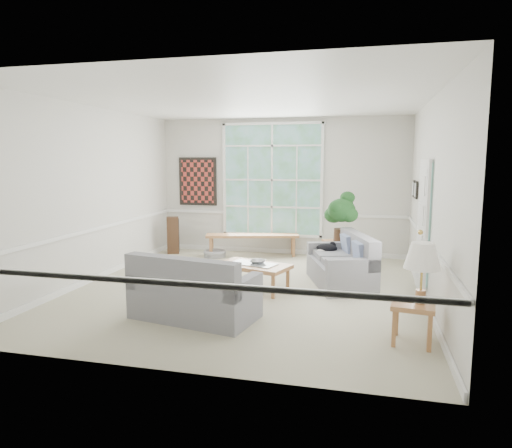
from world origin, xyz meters
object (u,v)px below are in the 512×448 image
at_px(loveseat_front, 195,286).
at_px(end_table, 340,256).
at_px(side_table, 412,323).
at_px(loveseat_right, 340,260).
at_px(coffee_table, 253,277).

distance_m(loveseat_front, end_table, 3.52).
relative_size(loveseat_front, side_table, 3.37).
bearing_deg(loveseat_front, loveseat_right, 60.54).
bearing_deg(end_table, coffee_table, -128.54).
bearing_deg(end_table, loveseat_right, -86.51).
distance_m(loveseat_right, end_table, 0.98).
bearing_deg(side_table, coffee_table, 143.74).
xyz_separation_m(loveseat_right, end_table, (-0.06, 0.97, -0.15)).
bearing_deg(loveseat_right, end_table, 75.02).
bearing_deg(side_table, loveseat_front, 175.20).
bearing_deg(loveseat_right, loveseat_front, -148.91).
height_order(loveseat_front, end_table, loveseat_front).
bearing_deg(side_table, loveseat_right, 112.23).
distance_m(coffee_table, side_table, 2.84).
relative_size(loveseat_front, end_table, 2.82).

